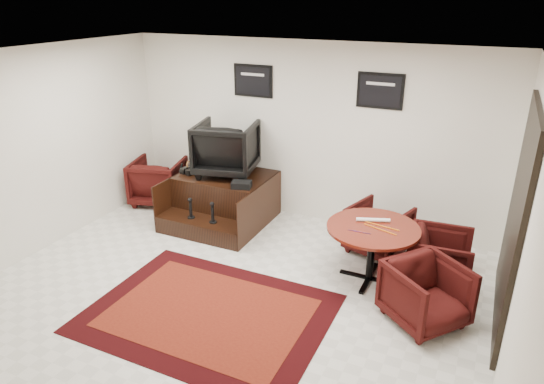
{
  "coord_description": "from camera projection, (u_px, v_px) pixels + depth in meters",
  "views": [
    {
      "loc": [
        2.6,
        -4.34,
        3.42
      ],
      "look_at": [
        0.16,
        0.9,
        1.04
      ],
      "focal_mm": 32.0,
      "sensor_mm": 36.0,
      "label": 1
    }
  ],
  "objects": [
    {
      "name": "ground",
      "position": [
        229.0,
        293.0,
        5.95
      ],
      "size": [
        6.0,
        6.0,
        0.0
      ],
      "primitive_type": "plane",
      "color": "silver",
      "rests_on": "ground"
    },
    {
      "name": "room_shell",
      "position": [
        262.0,
        157.0,
        5.22
      ],
      "size": [
        6.02,
        5.02,
        2.81
      ],
      "color": "white",
      "rests_on": "ground"
    },
    {
      "name": "area_rug",
      "position": [
        209.0,
        313.0,
        5.58
      ],
      "size": [
        2.7,
        2.02,
        0.01
      ],
      "color": "black",
      "rests_on": "ground"
    },
    {
      "name": "shine_podium",
      "position": [
        224.0,
        200.0,
        7.77
      ],
      "size": [
        1.45,
        1.49,
        0.75
      ],
      "color": "black",
      "rests_on": "ground"
    },
    {
      "name": "shine_chair",
      "position": [
        226.0,
        146.0,
        7.57
      ],
      "size": [
        1.06,
        1.02,
        0.92
      ],
      "primitive_type": "imported",
      "rotation": [
        0.0,
        0.0,
        3.36
      ],
      "color": "black",
      "rests_on": "shine_podium"
    },
    {
      "name": "shoes_pair",
      "position": [
        190.0,
        170.0,
        7.75
      ],
      "size": [
        0.25,
        0.28,
        0.09
      ],
      "color": "black",
      "rests_on": "shine_podium"
    },
    {
      "name": "polish_kit",
      "position": [
        241.0,
        185.0,
        7.15
      ],
      "size": [
        0.33,
        0.27,
        0.1
      ],
      "primitive_type": "cube",
      "rotation": [
        0.0,
        0.0,
        0.28
      ],
      "color": "black",
      "rests_on": "shine_podium"
    },
    {
      "name": "umbrella_black",
      "position": [
        178.0,
        190.0,
        7.99
      ],
      "size": [
        0.31,
        0.12,
        0.83
      ],
      "primitive_type": null,
      "color": "black",
      "rests_on": "ground"
    },
    {
      "name": "umbrella_hooked",
      "position": [
        177.0,
        186.0,
        8.05
      ],
      "size": [
        0.33,
        0.12,
        0.9
      ],
      "primitive_type": null,
      "color": "black",
      "rests_on": "ground"
    },
    {
      "name": "armchair_side",
      "position": [
        158.0,
        179.0,
        8.41
      ],
      "size": [
        1.01,
        0.98,
        0.86
      ],
      "primitive_type": "imported",
      "rotation": [
        0.0,
        0.0,
        3.41
      ],
      "color": "black",
      "rests_on": "ground"
    },
    {
      "name": "meeting_table",
      "position": [
        373.0,
        233.0,
        6.0
      ],
      "size": [
        1.15,
        1.15,
        0.75
      ],
      "color": "#4E160B",
      "rests_on": "ground"
    },
    {
      "name": "table_chair_back",
      "position": [
        379.0,
        227.0,
        6.79
      ],
      "size": [
        0.91,
        0.88,
        0.76
      ],
      "primitive_type": "imported",
      "rotation": [
        0.0,
        0.0,
        2.84
      ],
      "color": "black",
      "rests_on": "ground"
    },
    {
      "name": "table_chair_window",
      "position": [
        440.0,
        256.0,
        6.04
      ],
      "size": [
        0.75,
        0.79,
        0.77
      ],
      "primitive_type": "imported",
      "rotation": [
        0.0,
        0.0,
        1.64
      ],
      "color": "black",
      "rests_on": "ground"
    },
    {
      "name": "table_chair_corner",
      "position": [
        426.0,
        291.0,
        5.3
      ],
      "size": [
        1.03,
        1.04,
        0.78
      ],
      "primitive_type": "imported",
      "rotation": [
        0.0,
        0.0,
        0.89
      ],
      "color": "black",
      "rests_on": "ground"
    },
    {
      "name": "paper_roll",
      "position": [
        373.0,
        220.0,
        6.09
      ],
      "size": [
        0.41,
        0.19,
        0.05
      ],
      "primitive_type": "cylinder",
      "rotation": [
        0.0,
        1.57,
        0.35
      ],
      "color": "white",
      "rests_on": "meeting_table"
    },
    {
      "name": "table_clutter",
      "position": [
        377.0,
        228.0,
        5.92
      ],
      "size": [
        0.57,
        0.32,
        0.01
      ],
      "color": "orange",
      "rests_on": "meeting_table"
    }
  ]
}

